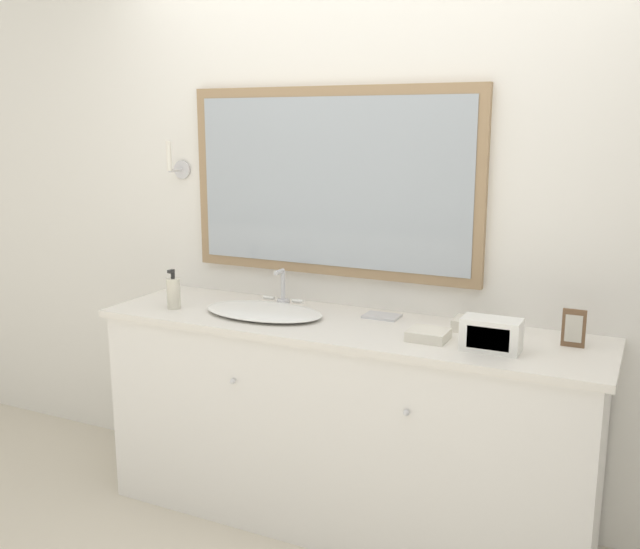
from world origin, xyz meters
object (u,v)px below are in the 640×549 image
picture_frame (574,328)px  appliance_box (491,335)px  soap_bottle (174,293)px  sink_basin (264,311)px

picture_frame → appliance_box: bearing=-145.9°
appliance_box → soap_bottle: bearing=-179.7°
picture_frame → sink_basin: bearing=-175.2°
sink_basin → soap_bottle: bearing=-168.9°
picture_frame → soap_bottle: bearing=-173.6°
sink_basin → picture_frame: sink_basin is taller
sink_basin → appliance_box: (1.01, -0.07, 0.04)m
sink_basin → soap_bottle: soap_bottle is taller
soap_bottle → picture_frame: soap_bottle is taller
soap_bottle → sink_basin: bearing=11.1°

